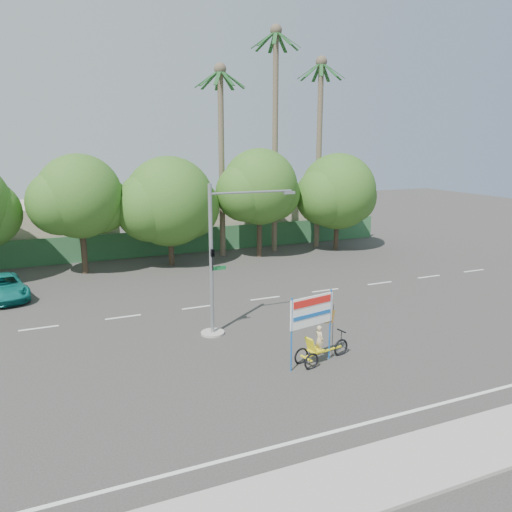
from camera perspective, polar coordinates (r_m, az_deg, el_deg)
name	(u,v)px	position (r m, az deg, el deg)	size (l,w,h in m)	color
ground	(300,358)	(21.24, 5.08, -11.54)	(120.00, 120.00, 0.00)	#33302D
sidewalk_near	(427,460)	(15.86, 18.93, -21.16)	(50.00, 2.40, 0.12)	gray
fence	(173,242)	(40.33, -9.47, 1.60)	(38.00, 0.08, 2.00)	#336B3D
building_left	(36,229)	(43.51, -23.88, 2.82)	(12.00, 8.00, 4.00)	#C2B29A
building_right	(245,218)	(46.84, -1.29, 4.32)	(14.00, 8.00, 3.60)	#C2B29A
tree_left	(79,200)	(35.24, -19.55, 6.10)	(6.66, 5.60, 8.07)	#473828
tree_center	(169,204)	(36.19, -9.95, 5.86)	(7.62, 6.40, 7.85)	#473828
tree_right	(259,190)	(38.31, 0.33, 7.59)	(6.90, 5.80, 8.36)	#473828
tree_far_right	(337,194)	(41.65, 9.26, 7.03)	(7.38, 6.20, 7.94)	#473828
palm_tall	(275,120)	(40.40, 2.22, 15.27)	(3.73, 3.79, 17.45)	#70604C
palm_mid	(319,134)	(42.24, 7.26, 13.63)	(3.73, 3.79, 15.45)	#70604C
palm_short	(221,141)	(38.65, -4.00, 12.99)	(3.73, 3.79, 14.45)	#70604C
traffic_signal	(218,273)	(22.88, -4.38, -1.96)	(4.72, 1.10, 7.00)	gray
trike_billboard	(317,335)	(20.40, 6.95, -8.90)	(3.06, 1.03, 3.05)	black
pickup_truck	(3,287)	(32.00, -26.95, -3.20)	(2.25, 4.88, 1.36)	#10736C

